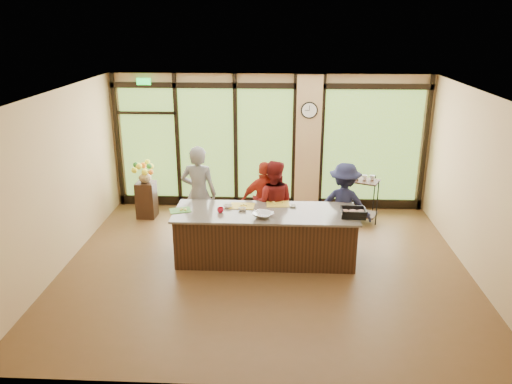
# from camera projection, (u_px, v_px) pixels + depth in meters

# --- Properties ---
(floor) EXTENTS (7.00, 7.00, 0.00)m
(floor) POSITION_uv_depth(u_px,v_px,m) (265.00, 267.00, 8.73)
(floor) COLOR brown
(floor) RESTS_ON ground
(ceiling) EXTENTS (7.00, 7.00, 0.00)m
(ceiling) POSITION_uv_depth(u_px,v_px,m) (266.00, 94.00, 7.74)
(ceiling) COLOR white
(ceiling) RESTS_ON back_wall
(back_wall) EXTENTS (7.00, 0.00, 7.00)m
(back_wall) POSITION_uv_depth(u_px,v_px,m) (269.00, 143.00, 11.06)
(back_wall) COLOR tan
(back_wall) RESTS_ON floor
(left_wall) EXTENTS (0.00, 6.00, 6.00)m
(left_wall) POSITION_uv_depth(u_px,v_px,m) (58.00, 182.00, 8.39)
(left_wall) COLOR tan
(left_wall) RESTS_ON floor
(right_wall) EXTENTS (0.00, 6.00, 6.00)m
(right_wall) POSITION_uv_depth(u_px,v_px,m) (481.00, 189.00, 8.07)
(right_wall) COLOR tan
(right_wall) RESTS_ON floor
(window_wall) EXTENTS (6.90, 0.12, 3.00)m
(window_wall) POSITION_uv_depth(u_px,v_px,m) (277.00, 148.00, 11.04)
(window_wall) COLOR tan
(window_wall) RESTS_ON floor
(island_base) EXTENTS (3.10, 1.00, 0.88)m
(island_base) POSITION_uv_depth(u_px,v_px,m) (265.00, 237.00, 8.86)
(island_base) COLOR #311C10
(island_base) RESTS_ON floor
(countertop) EXTENTS (3.20, 1.10, 0.04)m
(countertop) POSITION_uv_depth(u_px,v_px,m) (265.00, 213.00, 8.71)
(countertop) COLOR gray
(countertop) RESTS_ON island_base
(wall_clock) EXTENTS (0.36, 0.04, 0.36)m
(wall_clock) POSITION_uv_depth(u_px,v_px,m) (309.00, 110.00, 10.65)
(wall_clock) COLOR black
(wall_clock) RESTS_ON window_wall
(cook_left) EXTENTS (0.74, 0.54, 1.88)m
(cook_left) POSITION_uv_depth(u_px,v_px,m) (199.00, 194.00, 9.51)
(cook_left) COLOR slate
(cook_left) RESTS_ON floor
(cook_midleft) EXTENTS (0.85, 0.69, 1.65)m
(cook_midleft) POSITION_uv_depth(u_px,v_px,m) (273.00, 203.00, 9.38)
(cook_midleft) COLOR maroon
(cook_midleft) RESTS_ON floor
(cook_midright) EXTENTS (0.95, 0.42, 1.60)m
(cook_midright) POSITION_uv_depth(u_px,v_px,m) (265.00, 203.00, 9.46)
(cook_midright) COLOR #AC2B1A
(cook_midright) RESTS_ON floor
(cook_right) EXTENTS (1.16, 0.85, 1.61)m
(cook_right) POSITION_uv_depth(u_px,v_px,m) (344.00, 205.00, 9.34)
(cook_right) COLOR #1C1F3E
(cook_right) RESTS_ON floor
(roasting_pan) EXTENTS (0.43, 0.35, 0.07)m
(roasting_pan) POSITION_uv_depth(u_px,v_px,m) (353.00, 214.00, 8.48)
(roasting_pan) COLOR black
(roasting_pan) RESTS_ON countertop
(mixing_bowl) EXTENTS (0.44, 0.44, 0.08)m
(mixing_bowl) POSITION_uv_depth(u_px,v_px,m) (263.00, 215.00, 8.44)
(mixing_bowl) COLOR silver
(mixing_bowl) RESTS_ON countertop
(cutting_board_left) EXTENTS (0.43, 0.37, 0.01)m
(cutting_board_left) POSITION_uv_depth(u_px,v_px,m) (180.00, 210.00, 8.75)
(cutting_board_left) COLOR #4D9636
(cutting_board_left) RESTS_ON countertop
(cutting_board_center) EXTENTS (0.45, 0.35, 0.01)m
(cutting_board_center) POSITION_uv_depth(u_px,v_px,m) (242.00, 206.00, 8.94)
(cutting_board_center) COLOR gold
(cutting_board_center) RESTS_ON countertop
(cutting_board_right) EXTENTS (0.43, 0.33, 0.01)m
(cutting_board_right) POSITION_uv_depth(u_px,v_px,m) (278.00, 204.00, 9.04)
(cutting_board_right) COLOR gold
(cutting_board_right) RESTS_ON countertop
(prep_bowl_near) EXTENTS (0.18, 0.18, 0.05)m
(prep_bowl_near) POSITION_uv_depth(u_px,v_px,m) (228.00, 206.00, 8.88)
(prep_bowl_near) COLOR silver
(prep_bowl_near) RESTS_ON countertop
(prep_bowl_mid) EXTENTS (0.16, 0.16, 0.04)m
(prep_bowl_mid) POSITION_uv_depth(u_px,v_px,m) (242.00, 209.00, 8.75)
(prep_bowl_mid) COLOR silver
(prep_bowl_mid) RESTS_ON countertop
(prep_bowl_far) EXTENTS (0.13, 0.13, 0.03)m
(prep_bowl_far) POSITION_uv_depth(u_px,v_px,m) (293.00, 206.00, 8.91)
(prep_bowl_far) COLOR silver
(prep_bowl_far) RESTS_ON countertop
(red_ramekin) EXTENTS (0.12, 0.12, 0.09)m
(red_ramekin) POSITION_uv_depth(u_px,v_px,m) (220.00, 210.00, 8.65)
(red_ramekin) COLOR #B71229
(red_ramekin) RESTS_ON countertop
(flower_stand) EXTENTS (0.41, 0.41, 0.79)m
(flower_stand) POSITION_uv_depth(u_px,v_px,m) (147.00, 200.00, 10.80)
(flower_stand) COLOR #311C10
(flower_stand) RESTS_ON floor
(flower_vase) EXTENTS (0.29, 0.29, 0.28)m
(flower_vase) POSITION_uv_depth(u_px,v_px,m) (145.00, 176.00, 10.62)
(flower_vase) COLOR olive
(flower_vase) RESTS_ON flower_stand
(bar_cart) EXTENTS (0.87, 0.70, 1.03)m
(bar_cart) POSITION_uv_depth(u_px,v_px,m) (359.00, 194.00, 10.48)
(bar_cart) COLOR #311C10
(bar_cart) RESTS_ON floor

